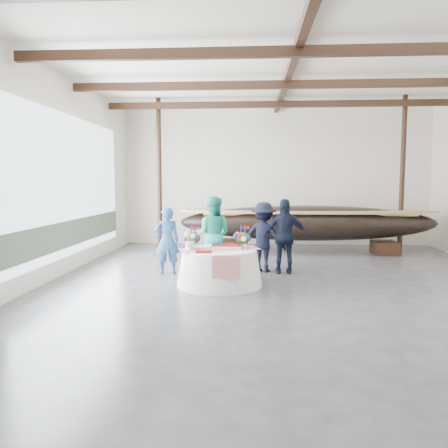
{
  "coord_description": "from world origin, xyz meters",
  "views": [
    {
      "loc": [
        -0.77,
        -8.59,
        2.09
      ],
      "look_at": [
        -1.41,
        1.45,
        1.11
      ],
      "focal_mm": 35.0,
      "sensor_mm": 36.0,
      "label": 1
    }
  ],
  "objects": [
    {
      "name": "wall_front",
      "position": [
        0.0,
        -6.0,
        2.25
      ],
      "size": [
        10.0,
        0.02,
        4.5
      ],
      "primitive_type": "cube",
      "color": "silver",
      "rests_on": "ground"
    },
    {
      "name": "ceiling",
      "position": [
        0.0,
        0.0,
        4.5
      ],
      "size": [
        10.0,
        12.0,
        0.01
      ],
      "primitive_type": "cube",
      "color": "white",
      "rests_on": "wall_back"
    },
    {
      "name": "open_bay",
      "position": [
        -4.95,
        1.0,
        1.83
      ],
      "size": [
        0.03,
        7.0,
        3.2
      ],
      "color": "silver",
      "rests_on": "ground"
    },
    {
      "name": "guest_man_left",
      "position": [
        -0.5,
        1.47,
        0.81
      ],
      "size": [
        1.18,
        0.91,
        1.62
      ],
      "primitive_type": "imported",
      "rotation": [
        0.0,
        0.0,
        2.81
      ],
      "color": "black",
      "rests_on": "ground"
    },
    {
      "name": "tabletop_items",
      "position": [
        -1.48,
        0.16,
        0.89
      ],
      "size": [
        1.68,
        1.05,
        0.4
      ],
      "color": "red",
      "rests_on": "banquet_table"
    },
    {
      "name": "guest_man_right",
      "position": [
        -0.01,
        1.29,
        0.85
      ],
      "size": [
        1.0,
        0.43,
        1.7
      ],
      "primitive_type": "imported",
      "rotation": [
        0.0,
        0.0,
        3.13
      ],
      "color": "black",
      "rests_on": "ground"
    },
    {
      "name": "guest_woman_teal",
      "position": [
        -1.67,
        1.35,
        0.88
      ],
      "size": [
        0.94,
        0.78,
        1.75
      ],
      "primitive_type": "imported",
      "rotation": [
        0.0,
        0.0,
        3.0
      ],
      "color": "teal",
      "rests_on": "ground"
    },
    {
      "name": "wall_back",
      "position": [
        0.0,
        6.0,
        2.25
      ],
      "size": [
        10.0,
        0.02,
        4.5
      ],
      "primitive_type": "cube",
      "color": "silver",
      "rests_on": "ground"
    },
    {
      "name": "pavilion_structure",
      "position": [
        0.0,
        0.74,
        4.0
      ],
      "size": [
        9.8,
        11.76,
        4.5
      ],
      "color": "black",
      "rests_on": "ground"
    },
    {
      "name": "longboat_display",
      "position": [
        0.84,
        4.19,
        0.89
      ],
      "size": [
        7.46,
        1.49,
        1.4
      ],
      "color": "black",
      "rests_on": "ground"
    },
    {
      "name": "guest_woman_blue",
      "position": [
        -2.68,
        1.06,
        0.76
      ],
      "size": [
        0.63,
        0.49,
        1.52
      ],
      "primitive_type": "imported",
      "rotation": [
        0.0,
        0.0,
        3.4
      ],
      "color": "#284B81",
      "rests_on": "ground"
    },
    {
      "name": "floor",
      "position": [
        0.0,
        0.0,
        0.0
      ],
      "size": [
        10.0,
        12.0,
        0.01
      ],
      "primitive_type": "cube",
      "color": "#3D3D42",
      "rests_on": "ground"
    },
    {
      "name": "banquet_table",
      "position": [
        -1.41,
        0.05,
        0.37
      ],
      "size": [
        1.72,
        1.72,
        0.74
      ],
      "color": "white",
      "rests_on": "ground"
    },
    {
      "name": "wall_left",
      "position": [
        -5.0,
        0.0,
        2.25
      ],
      "size": [
        0.02,
        12.0,
        4.5
      ],
      "primitive_type": "cube",
      "color": "silver",
      "rests_on": "ground"
    }
  ]
}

